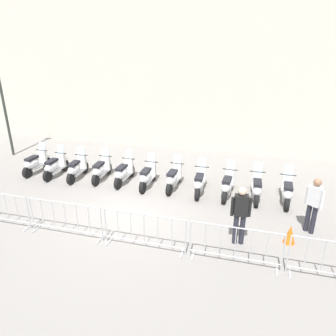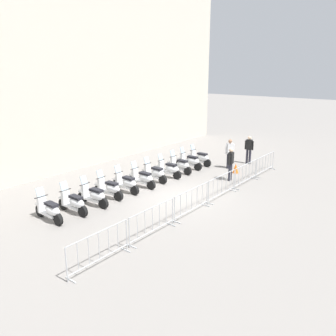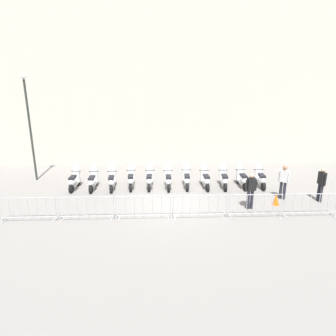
# 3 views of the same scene
# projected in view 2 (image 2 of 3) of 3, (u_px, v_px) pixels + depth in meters

# --- Properties ---
(ground_plane) EXTENTS (120.00, 120.00, 0.00)m
(ground_plane) POSITION_uv_depth(u_px,v_px,m) (177.00, 196.00, 15.81)
(ground_plane) COLOR gray
(building_facade) EXTENTS (28.06, 3.16, 12.36)m
(building_facade) POSITION_uv_depth(u_px,v_px,m) (56.00, 58.00, 19.10)
(building_facade) COLOR beige
(building_facade) RESTS_ON ground
(motorcycle_0) EXTENTS (0.56, 1.72, 1.24)m
(motorcycle_0) POSITION_uv_depth(u_px,v_px,m) (50.00, 210.00, 13.10)
(motorcycle_0) COLOR black
(motorcycle_0) RESTS_ON ground
(motorcycle_1) EXTENTS (0.56, 1.72, 1.24)m
(motorcycle_1) POSITION_uv_depth(u_px,v_px,m) (74.00, 203.00, 13.82)
(motorcycle_1) COLOR black
(motorcycle_1) RESTS_ON ground
(motorcycle_2) EXTENTS (0.57, 1.73, 1.24)m
(motorcycle_2) POSITION_uv_depth(u_px,v_px,m) (94.00, 196.00, 14.60)
(motorcycle_2) COLOR black
(motorcycle_2) RESTS_ON ground
(motorcycle_3) EXTENTS (0.56, 1.73, 1.24)m
(motorcycle_3) POSITION_uv_depth(u_px,v_px,m) (109.00, 189.00, 15.47)
(motorcycle_3) COLOR black
(motorcycle_3) RESTS_ON ground
(motorcycle_4) EXTENTS (0.56, 1.72, 1.24)m
(motorcycle_4) POSITION_uv_depth(u_px,v_px,m) (126.00, 183.00, 16.21)
(motorcycle_4) COLOR black
(motorcycle_4) RESTS_ON ground
(motorcycle_5) EXTENTS (0.56, 1.72, 1.24)m
(motorcycle_5) POSITION_uv_depth(u_px,v_px,m) (143.00, 178.00, 16.93)
(motorcycle_5) COLOR black
(motorcycle_5) RESTS_ON ground
(motorcycle_6) EXTENTS (0.56, 1.72, 1.24)m
(motorcycle_6) POSITION_uv_depth(u_px,v_px,m) (155.00, 173.00, 17.76)
(motorcycle_6) COLOR black
(motorcycle_6) RESTS_ON ground
(motorcycle_7) EXTENTS (0.56, 1.73, 1.24)m
(motorcycle_7) POSITION_uv_depth(u_px,v_px,m) (169.00, 169.00, 18.48)
(motorcycle_7) COLOR black
(motorcycle_7) RESTS_ON ground
(motorcycle_8) EXTENTS (0.56, 1.72, 1.24)m
(motorcycle_8) POSITION_uv_depth(u_px,v_px,m) (180.00, 165.00, 19.25)
(motorcycle_8) COLOR black
(motorcycle_8) RESTS_ON ground
(motorcycle_9) EXTENTS (0.56, 1.73, 1.24)m
(motorcycle_9) POSITION_uv_depth(u_px,v_px,m) (190.00, 161.00, 20.05)
(motorcycle_9) COLOR black
(motorcycle_9) RESTS_ON ground
(motorcycle_10) EXTENTS (0.56, 1.72, 1.24)m
(motorcycle_10) POSITION_uv_depth(u_px,v_px,m) (200.00, 158.00, 20.82)
(motorcycle_10) COLOR black
(motorcycle_10) RESTS_ON ground
(barrier_segment_0) EXTENTS (2.32, 0.50, 1.07)m
(barrier_segment_0) POSITION_uv_depth(u_px,v_px,m) (99.00, 249.00, 10.15)
(barrier_segment_0) COLOR #B2B5B7
(barrier_segment_0) RESTS_ON ground
(barrier_segment_1) EXTENTS (2.32, 0.50, 1.07)m
(barrier_segment_1) POSITION_uv_depth(u_px,v_px,m) (152.00, 221.00, 11.96)
(barrier_segment_1) COLOR #B2B5B7
(barrier_segment_1) RESTS_ON ground
(barrier_segment_2) EXTENTS (2.32, 0.50, 1.07)m
(barrier_segment_2) POSITION_uv_depth(u_px,v_px,m) (192.00, 201.00, 13.78)
(barrier_segment_2) COLOR #B2B5B7
(barrier_segment_2) RESTS_ON ground
(barrier_segment_3) EXTENTS (2.32, 0.50, 1.07)m
(barrier_segment_3) POSITION_uv_depth(u_px,v_px,m) (222.00, 186.00, 15.59)
(barrier_segment_3) COLOR #B2B5B7
(barrier_segment_3) RESTS_ON ground
(barrier_segment_4) EXTENTS (2.32, 0.50, 1.07)m
(barrier_segment_4) POSITION_uv_depth(u_px,v_px,m) (246.00, 174.00, 17.40)
(barrier_segment_4) COLOR #B2B5B7
(barrier_segment_4) RESTS_ON ground
(barrier_segment_5) EXTENTS (2.32, 0.50, 1.07)m
(barrier_segment_5) POSITION_uv_depth(u_px,v_px,m) (265.00, 164.00, 19.22)
(barrier_segment_5) COLOR #B2B5B7
(barrier_segment_5) RESTS_ON ground
(officer_near_row_end) EXTENTS (0.54, 0.28, 1.73)m
(officer_near_row_end) POSITION_uv_depth(u_px,v_px,m) (231.00, 162.00, 17.86)
(officer_near_row_end) COLOR #23232D
(officer_near_row_end) RESTS_ON ground
(officer_mid_plaza) EXTENTS (0.46, 0.39, 1.73)m
(officer_mid_plaza) POSITION_uv_depth(u_px,v_px,m) (230.00, 152.00, 20.05)
(officer_mid_plaza) COLOR #23232D
(officer_mid_plaza) RESTS_ON ground
(officer_by_barriers) EXTENTS (0.27, 0.55, 1.73)m
(officer_by_barriers) POSITION_uv_depth(u_px,v_px,m) (249.00, 148.00, 21.07)
(officer_by_barriers) COLOR #23232D
(officer_by_barriers) RESTS_ON ground
(traffic_cone) EXTENTS (0.32, 0.32, 0.55)m
(traffic_cone) POSITION_uv_depth(u_px,v_px,m) (236.00, 168.00, 19.34)
(traffic_cone) COLOR orange
(traffic_cone) RESTS_ON ground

